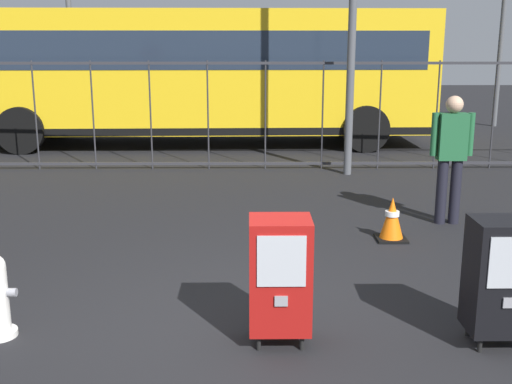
{
  "coord_description": "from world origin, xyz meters",
  "views": [
    {
      "loc": [
        0.24,
        -4.82,
        2.34
      ],
      "look_at": [
        0.3,
        1.2,
        0.9
      ],
      "focal_mm": 44.4,
      "sensor_mm": 36.0,
      "label": 1
    }
  ],
  "objects": [
    {
      "name": "traffic_cone",
      "position": [
        1.95,
        2.46,
        0.26
      ],
      "size": [
        0.36,
        0.36,
        0.53
      ],
      "color": "black",
      "rests_on": "ground_plane"
    },
    {
      "name": "ground_plane",
      "position": [
        0.0,
        0.0,
        0.0
      ],
      "size": [
        60.0,
        60.0,
        0.0
      ],
      "primitive_type": "plane",
      "color": "black"
    },
    {
      "name": "bus_near",
      "position": [
        -0.96,
        9.87,
        1.71
      ],
      "size": [
        10.55,
        2.97,
        3.0
      ],
      "rotation": [
        0.0,
        0.0,
        0.02
      ],
      "color": "gold",
      "rests_on": "ground_plane"
    },
    {
      "name": "fence_barrier",
      "position": [
        0.0,
        6.87,
        1.02
      ],
      "size": [
        18.03,
        0.04,
        2.0
      ],
      "color": "#2D2D33",
      "rests_on": "ground_plane"
    },
    {
      "name": "newspaper_box_secondary",
      "position": [
        0.47,
        -0.18,
        0.57
      ],
      "size": [
        0.48,
        0.42,
        1.02
      ],
      "color": "black",
      "rests_on": "ground_plane"
    },
    {
      "name": "pedestrian",
      "position": [
        2.83,
        3.18,
        0.95
      ],
      "size": [
        0.55,
        0.22,
        1.67
      ],
      "color": "black",
      "rests_on": "ground_plane"
    },
    {
      "name": "newspaper_box_primary",
      "position": [
        2.18,
        -0.23,
        0.57
      ],
      "size": [
        0.48,
        0.42,
        1.02
      ],
      "color": "black",
      "rests_on": "ground_plane"
    }
  ]
}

